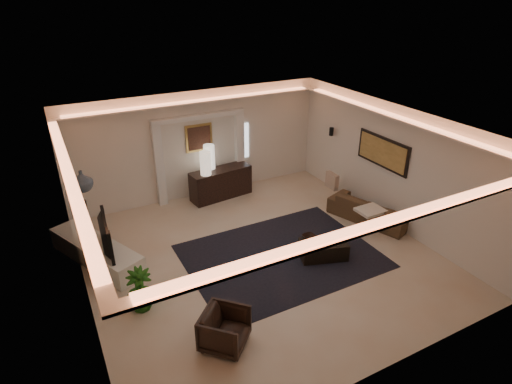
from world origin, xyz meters
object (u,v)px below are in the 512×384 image
console (221,184)px  armchair (225,329)px  sofa (370,209)px  coffee_table (323,249)px

console → armchair: console is taller
console → sofa: bearing=-53.1°
coffee_table → armchair: (-2.86, -1.28, 0.12)m
console → sofa: 4.00m
sofa → coffee_table: sofa is taller
console → sofa: console is taller
coffee_table → armchair: size_ratio=1.38×
console → coffee_table: bearing=-84.9°
armchair → sofa: bearing=-21.6°
sofa → armchair: size_ratio=2.81×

